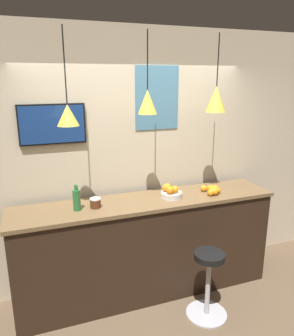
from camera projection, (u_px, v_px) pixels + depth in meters
The scene contains 13 objects.
ground_plane at pixel (171, 332), 3.15m from camera, with size 14.00×14.00×0.00m, color brown.
back_wall at pixel (135, 161), 3.74m from camera, with size 8.00×0.06×2.90m.
service_counter at pixel (147, 247), 3.62m from camera, with size 2.84×0.58×1.12m.
bar_stool at pixel (208, 279), 3.28m from camera, with size 0.42×0.42×0.71m.
fruit_bowl at pixel (171, 192), 3.52m from camera, with size 0.23×0.23×0.15m.
orange_pile at pixel (212, 190), 3.66m from camera, with size 0.19×0.23×0.09m.
juice_bottle at pixel (77, 200), 3.17m from camera, with size 0.07×0.07×0.26m.
spread_jar at pixel (95, 203), 3.25m from camera, with size 0.11×0.11×0.10m.
pendant_lamp_left at pixel (68, 115), 2.95m from camera, with size 0.20×0.20×0.86m.
pendant_lamp_middle at pixel (147, 102), 3.18m from camera, with size 0.19×0.19×0.78m.
pendant_lamp_right at pixel (216, 99), 3.44m from camera, with size 0.21×0.21×0.79m.
mounted_tv at pixel (52, 124), 3.27m from camera, with size 0.66×0.04×0.40m.
wall_poster at pixel (157, 98), 3.61m from camera, with size 0.51×0.01×0.69m.
Camera 1 is at (-1.13, -2.38, 2.36)m, focal length 35.00 mm.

